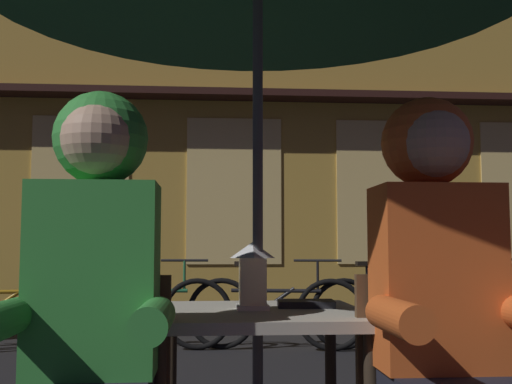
% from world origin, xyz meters
% --- Properties ---
extents(cafe_table, '(0.72, 0.72, 0.74)m').
position_xyz_m(cafe_table, '(0.00, 0.00, 0.64)').
color(cafe_table, '#B2AD9E').
rests_on(cafe_table, ground_plane).
extents(lantern, '(0.11, 0.11, 0.23)m').
position_xyz_m(lantern, '(-0.02, 0.01, 0.86)').
color(lantern, white).
rests_on(lantern, cafe_table).
extents(person_left_hooded, '(0.45, 0.56, 1.40)m').
position_xyz_m(person_left_hooded, '(-0.48, -0.43, 0.85)').
color(person_left_hooded, black).
rests_on(person_left_hooded, ground_plane).
extents(person_right_hooded, '(0.45, 0.56, 1.40)m').
position_xyz_m(person_right_hooded, '(0.48, -0.43, 0.85)').
color(person_right_hooded, black).
rests_on(person_right_hooded, ground_plane).
extents(shopfront_building, '(10.00, 0.93, 6.20)m').
position_xyz_m(shopfront_building, '(0.12, 5.40, 3.09)').
color(shopfront_building, gold).
rests_on(shopfront_building, ground_plane).
extents(bicycle_second, '(1.66, 0.33, 0.84)m').
position_xyz_m(bicycle_second, '(-2.02, 3.71, 0.35)').
color(bicycle_second, black).
rests_on(bicycle_second, ground_plane).
extents(bicycle_third, '(1.68, 0.19, 0.84)m').
position_xyz_m(bicycle_third, '(-0.78, 3.79, 0.35)').
color(bicycle_third, black).
rests_on(bicycle_third, ground_plane).
extents(bicycle_fourth, '(1.66, 0.35, 0.84)m').
position_xyz_m(bicycle_fourth, '(0.45, 3.69, 0.35)').
color(bicycle_fourth, black).
rests_on(bicycle_fourth, ground_plane).
extents(bicycle_fifth, '(1.68, 0.18, 0.84)m').
position_xyz_m(bicycle_fifth, '(1.60, 3.70, 0.35)').
color(bicycle_fifth, black).
rests_on(bicycle_fifth, ground_plane).
extents(bicycle_furthest, '(1.68, 0.23, 0.84)m').
position_xyz_m(bicycle_furthest, '(2.59, 3.90, 0.35)').
color(bicycle_furthest, black).
rests_on(bicycle_furthest, ground_plane).
extents(book, '(0.21, 0.16, 0.02)m').
position_xyz_m(book, '(0.18, 0.08, 0.75)').
color(book, black).
rests_on(book, cafe_table).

